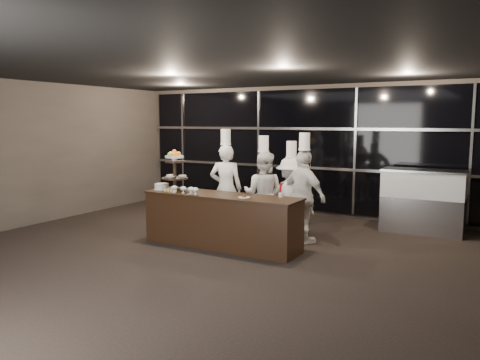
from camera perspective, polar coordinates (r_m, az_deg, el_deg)
The scene contains 14 objects.
room at distance 6.73m, azimuth -8.04°, elevation 1.38°, with size 10.00×10.00×10.00m.
window_wall at distance 11.04m, azimuth 7.88°, elevation 3.64°, with size 8.60×0.10×2.80m.
buffet_counter at distance 8.14m, azimuth -2.28°, elevation -4.93°, with size 2.84×0.74×0.92m.
display_stand at distance 8.57m, azimuth -7.99°, elevation 1.54°, with size 0.48×0.48×0.74m.
compotes at distance 8.19m, azimuth -6.62°, elevation -1.08°, with size 0.57×0.11×0.12m.
layer_cake at distance 8.74m, azimuth -9.53°, elevation -0.80°, with size 0.30×0.30×0.11m.
pastry_squares at distance 8.48m, azimuth -8.50°, elevation -1.20°, with size 0.19×0.13×0.05m.
small_plate at distance 7.71m, azimuth 0.51°, elevation -2.05°, with size 0.20×0.20×0.05m.
chef_cup at distance 7.79m, azimuth 5.01°, elevation -1.83°, with size 0.08×0.08×0.07m, color white.
display_case at distance 9.80m, azimuth 21.41°, elevation -2.04°, with size 1.54×0.67×1.24m.
chef_a at distance 9.16m, azimuth -1.73°, elevation -0.88°, with size 0.74×0.62×2.02m.
chef_b at distance 8.83m, azimuth 2.86°, elevation -1.64°, with size 0.89×0.76×1.91m.
chef_c at distance 8.75m, azimuth 6.22°, elevation -2.09°, with size 1.09×0.79×1.81m.
chef_d at distance 8.38m, azimuth 7.76°, elevation -1.94°, with size 1.06×0.75×1.97m.
Camera 1 is at (4.11, -5.29, 2.17)m, focal length 35.00 mm.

